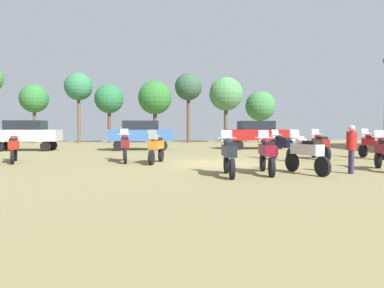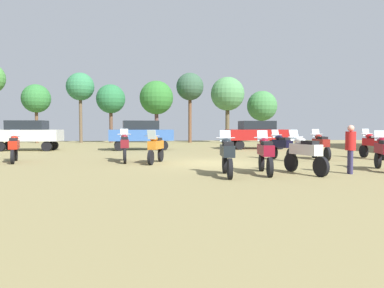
{
  "view_description": "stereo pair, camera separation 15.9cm",
  "coord_description": "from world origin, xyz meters",
  "px_view_note": "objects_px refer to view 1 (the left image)",
  "views": [
    {
      "loc": [
        -2.73,
        -15.85,
        1.62
      ],
      "look_at": [
        -0.74,
        2.81,
        0.73
      ],
      "focal_mm": 34.46,
      "sensor_mm": 36.0,
      "label": 1
    },
    {
      "loc": [
        -2.58,
        -15.86,
        1.62
      ],
      "look_at": [
        -0.74,
        2.81,
        0.73
      ],
      "focal_mm": 34.46,
      "sensor_mm": 36.0,
      "label": 2
    }
  ],
  "objects_px": {
    "motorcycle_2": "(156,147)",
    "tree_2": "(188,87)",
    "tree_3": "(226,94)",
    "tree_4": "(109,99)",
    "motorcycle_1": "(320,144)",
    "motorcycle_9": "(125,146)",
    "motorcycle_3": "(282,145)",
    "motorcycle_4": "(229,154)",
    "motorcycle_6": "(306,152)",
    "motorcycle_7": "(384,151)",
    "motorcycle_8": "(14,146)",
    "tree_6": "(78,87)",
    "tree_9": "(260,106)",
    "motorcycle_5": "(372,144)",
    "tree_7": "(34,99)",
    "person_1": "(351,145)",
    "car_3": "(140,133)",
    "car_1": "(26,133)",
    "motorcycle_11": "(267,153)",
    "tree_1": "(155,98)",
    "car_2": "(256,133)"
  },
  "relations": [
    {
      "from": "motorcycle_2",
      "to": "motorcycle_1",
      "type": "bearing_deg",
      "value": -155.05
    },
    {
      "from": "tree_9",
      "to": "motorcycle_5",
      "type": "bearing_deg",
      "value": -90.74
    },
    {
      "from": "motorcycle_5",
      "to": "car_3",
      "type": "relative_size",
      "value": 0.48
    },
    {
      "from": "tree_4",
      "to": "motorcycle_3",
      "type": "bearing_deg",
      "value": -62.54
    },
    {
      "from": "motorcycle_2",
      "to": "tree_4",
      "type": "relative_size",
      "value": 0.37
    },
    {
      "from": "car_1",
      "to": "tree_4",
      "type": "xyz_separation_m",
      "value": [
        4.09,
        11.65,
        3.11
      ]
    },
    {
      "from": "car_2",
      "to": "car_3",
      "type": "height_order",
      "value": "same"
    },
    {
      "from": "car_3",
      "to": "tree_7",
      "type": "height_order",
      "value": "tree_7"
    },
    {
      "from": "motorcycle_2",
      "to": "car_3",
      "type": "xyz_separation_m",
      "value": [
        -1.02,
        9.36,
        0.45
      ]
    },
    {
      "from": "motorcycle_7",
      "to": "tree_3",
      "type": "height_order",
      "value": "tree_3"
    },
    {
      "from": "motorcycle_2",
      "to": "tree_2",
      "type": "xyz_separation_m",
      "value": [
        3.39,
        20.44,
        4.75
      ]
    },
    {
      "from": "car_1",
      "to": "tree_7",
      "type": "bearing_deg",
      "value": 16.12
    },
    {
      "from": "motorcycle_7",
      "to": "motorcycle_2",
      "type": "bearing_deg",
      "value": 175.3
    },
    {
      "from": "tree_1",
      "to": "tree_7",
      "type": "relative_size",
      "value": 1.05
    },
    {
      "from": "motorcycle_1",
      "to": "motorcycle_9",
      "type": "distance_m",
      "value": 9.43
    },
    {
      "from": "motorcycle_7",
      "to": "tree_6",
      "type": "height_order",
      "value": "tree_6"
    },
    {
      "from": "motorcycle_4",
      "to": "tree_4",
      "type": "xyz_separation_m",
      "value": [
        -6.69,
        25.36,
        3.56
      ]
    },
    {
      "from": "tree_6",
      "to": "tree_2",
      "type": "bearing_deg",
      "value": -3.85
    },
    {
      "from": "tree_1",
      "to": "tree_7",
      "type": "bearing_deg",
      "value": 173.27
    },
    {
      "from": "motorcycle_9",
      "to": "motorcycle_2",
      "type": "bearing_deg",
      "value": -35.94
    },
    {
      "from": "motorcycle_5",
      "to": "tree_6",
      "type": "xyz_separation_m",
      "value": [
        -18.04,
        19.96,
        4.72
      ]
    },
    {
      "from": "motorcycle_3",
      "to": "motorcycle_7",
      "type": "height_order",
      "value": "motorcycle_7"
    },
    {
      "from": "motorcycle_8",
      "to": "motorcycle_9",
      "type": "relative_size",
      "value": 0.95
    },
    {
      "from": "motorcycle_8",
      "to": "tree_3",
      "type": "height_order",
      "value": "tree_3"
    },
    {
      "from": "car_3",
      "to": "tree_9",
      "type": "height_order",
      "value": "tree_9"
    },
    {
      "from": "motorcycle_6",
      "to": "car_1",
      "type": "relative_size",
      "value": 0.49
    },
    {
      "from": "tree_3",
      "to": "tree_4",
      "type": "bearing_deg",
      "value": 174.93
    },
    {
      "from": "car_3",
      "to": "tree_4",
      "type": "height_order",
      "value": "tree_4"
    },
    {
      "from": "motorcycle_11",
      "to": "tree_1",
      "type": "bearing_deg",
      "value": 105.4
    },
    {
      "from": "motorcycle_8",
      "to": "tree_2",
      "type": "bearing_deg",
      "value": 48.14
    },
    {
      "from": "motorcycle_1",
      "to": "motorcycle_4",
      "type": "xyz_separation_m",
      "value": [
        -5.72,
        -5.58,
        -0.0
      ]
    },
    {
      "from": "car_3",
      "to": "tree_6",
      "type": "bearing_deg",
      "value": 21.45
    },
    {
      "from": "motorcycle_7",
      "to": "motorcycle_11",
      "type": "distance_m",
      "value": 4.59
    },
    {
      "from": "motorcycle_2",
      "to": "motorcycle_3",
      "type": "height_order",
      "value": "motorcycle_2"
    },
    {
      "from": "tree_2",
      "to": "tree_6",
      "type": "height_order",
      "value": "tree_2"
    },
    {
      "from": "motorcycle_1",
      "to": "tree_7",
      "type": "distance_m",
      "value": 28.14
    },
    {
      "from": "motorcycle_1",
      "to": "motorcycle_5",
      "type": "height_order",
      "value": "motorcycle_5"
    },
    {
      "from": "person_1",
      "to": "tree_7",
      "type": "xyz_separation_m",
      "value": [
        -18.09,
        25.35,
        3.33
      ]
    },
    {
      "from": "motorcycle_1",
      "to": "motorcycle_6",
      "type": "distance_m",
      "value": 6.1
    },
    {
      "from": "car_2",
      "to": "tree_9",
      "type": "xyz_separation_m",
      "value": [
        3.74,
        11.49,
        2.53
      ]
    },
    {
      "from": "motorcycle_8",
      "to": "tree_6",
      "type": "height_order",
      "value": "tree_6"
    },
    {
      "from": "motorcycle_4",
      "to": "car_3",
      "type": "bearing_deg",
      "value": 108.1
    },
    {
      "from": "tree_2",
      "to": "tree_7",
      "type": "xyz_separation_m",
      "value": [
        -14.93,
        0.7,
        -1.19
      ]
    },
    {
      "from": "motorcycle_3",
      "to": "motorcycle_5",
      "type": "height_order",
      "value": "motorcycle_5"
    },
    {
      "from": "tree_7",
      "to": "tree_9",
      "type": "xyz_separation_m",
      "value": [
        22.49,
        0.06,
        -0.59
      ]
    },
    {
      "from": "motorcycle_11",
      "to": "car_1",
      "type": "relative_size",
      "value": 0.51
    },
    {
      "from": "tree_6",
      "to": "tree_9",
      "type": "bearing_deg",
      "value": 0.1
    },
    {
      "from": "motorcycle_2",
      "to": "motorcycle_8",
      "type": "xyz_separation_m",
      "value": [
        -6.29,
        1.07,
        -0.0
      ]
    },
    {
      "from": "tree_7",
      "to": "motorcycle_5",
      "type": "bearing_deg",
      "value": -41.88
    },
    {
      "from": "tree_3",
      "to": "tree_7",
      "type": "xyz_separation_m",
      "value": [
        -18.62,
        1.15,
        -0.5
      ]
    }
  ]
}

